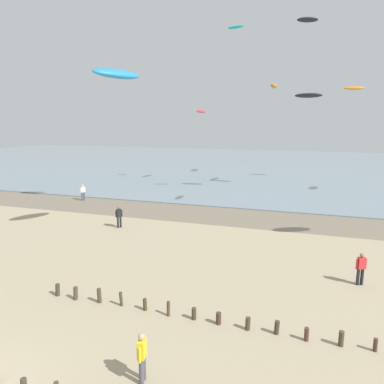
{
  "coord_description": "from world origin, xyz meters",
  "views": [
    {
      "loc": [
        9.22,
        -6.07,
        8.2
      ],
      "look_at": [
        3.53,
        11.74,
        4.41
      ],
      "focal_mm": 32.62,
      "sensor_mm": 36.0,
      "label": 1
    }
  ],
  "objects_px": {
    "person_mid_beach": "(119,216)",
    "person_right_flank": "(361,268)",
    "kite_aloft_13": "(236,27)",
    "kite_aloft_3": "(308,95)",
    "person_by_waterline": "(142,356)",
    "kite_aloft_6": "(308,20)",
    "kite_aloft_11": "(354,88)",
    "person_left_flank": "(83,192)",
    "kite_aloft_12": "(117,74)",
    "kite_aloft_0": "(273,86)",
    "kite_aloft_4": "(201,111)"
  },
  "relations": [
    {
      "from": "person_mid_beach",
      "to": "person_right_flank",
      "type": "relative_size",
      "value": 1.0
    },
    {
      "from": "person_mid_beach",
      "to": "kite_aloft_13",
      "type": "xyz_separation_m",
      "value": [
        5.22,
        18.94,
        17.89
      ]
    },
    {
      "from": "person_mid_beach",
      "to": "kite_aloft_3",
      "type": "relative_size",
      "value": 0.56
    },
    {
      "from": "person_mid_beach",
      "to": "person_by_waterline",
      "type": "height_order",
      "value": "same"
    },
    {
      "from": "kite_aloft_6",
      "to": "kite_aloft_11",
      "type": "relative_size",
      "value": 0.78
    },
    {
      "from": "kite_aloft_3",
      "to": "kite_aloft_13",
      "type": "xyz_separation_m",
      "value": [
        -8.41,
        -1.16,
        7.67
      ]
    },
    {
      "from": "person_mid_beach",
      "to": "kite_aloft_13",
      "type": "distance_m",
      "value": 26.57
    },
    {
      "from": "person_left_flank",
      "to": "kite_aloft_6",
      "type": "distance_m",
      "value": 27.85
    },
    {
      "from": "person_right_flank",
      "to": "kite_aloft_3",
      "type": "relative_size",
      "value": 0.56
    },
    {
      "from": "kite_aloft_12",
      "to": "kite_aloft_13",
      "type": "relative_size",
      "value": 1.71
    },
    {
      "from": "kite_aloft_13",
      "to": "kite_aloft_6",
      "type": "bearing_deg",
      "value": 161.35
    },
    {
      "from": "kite_aloft_3",
      "to": "kite_aloft_6",
      "type": "bearing_deg",
      "value": -96.66
    },
    {
      "from": "person_mid_beach",
      "to": "person_by_waterline",
      "type": "relative_size",
      "value": 1.0
    },
    {
      "from": "kite_aloft_12",
      "to": "kite_aloft_11",
      "type": "bearing_deg",
      "value": 177.69
    },
    {
      "from": "kite_aloft_0",
      "to": "kite_aloft_11",
      "type": "distance_m",
      "value": 10.45
    },
    {
      "from": "person_right_flank",
      "to": "kite_aloft_6",
      "type": "bearing_deg",
      "value": 100.83
    },
    {
      "from": "person_by_waterline",
      "to": "kite_aloft_6",
      "type": "xyz_separation_m",
      "value": [
        4.1,
        27.9,
        16.62
      ]
    },
    {
      "from": "kite_aloft_4",
      "to": "person_by_waterline",
      "type": "bearing_deg",
      "value": -155.92
    },
    {
      "from": "kite_aloft_4",
      "to": "kite_aloft_11",
      "type": "height_order",
      "value": "kite_aloft_11"
    },
    {
      "from": "person_by_waterline",
      "to": "kite_aloft_6",
      "type": "height_order",
      "value": "kite_aloft_6"
    },
    {
      "from": "kite_aloft_6",
      "to": "kite_aloft_0",
      "type": "bearing_deg",
      "value": 87.3
    },
    {
      "from": "kite_aloft_0",
      "to": "kite_aloft_3",
      "type": "bearing_deg",
      "value": -158.75
    },
    {
      "from": "kite_aloft_13",
      "to": "kite_aloft_4",
      "type": "bearing_deg",
      "value": -11.28
    },
    {
      "from": "person_left_flank",
      "to": "person_right_flank",
      "type": "distance_m",
      "value": 27.96
    },
    {
      "from": "kite_aloft_0",
      "to": "kite_aloft_6",
      "type": "xyz_separation_m",
      "value": [
        4.23,
        -15.53,
        4.43
      ]
    },
    {
      "from": "kite_aloft_11",
      "to": "person_mid_beach",
      "type": "bearing_deg",
      "value": 49.37
    },
    {
      "from": "person_by_waterline",
      "to": "kite_aloft_3",
      "type": "height_order",
      "value": "kite_aloft_3"
    },
    {
      "from": "person_right_flank",
      "to": "kite_aloft_11",
      "type": "height_order",
      "value": "kite_aloft_11"
    },
    {
      "from": "person_mid_beach",
      "to": "kite_aloft_4",
      "type": "height_order",
      "value": "kite_aloft_4"
    },
    {
      "from": "person_mid_beach",
      "to": "person_left_flank",
      "type": "height_order",
      "value": "same"
    },
    {
      "from": "kite_aloft_12",
      "to": "kite_aloft_6",
      "type": "bearing_deg",
      "value": 172.8
    },
    {
      "from": "person_by_waterline",
      "to": "person_right_flank",
      "type": "xyz_separation_m",
      "value": [
        7.61,
        9.55,
        0.0
      ]
    },
    {
      "from": "person_mid_beach",
      "to": "person_by_waterline",
      "type": "bearing_deg",
      "value": -58.28
    },
    {
      "from": "person_right_flank",
      "to": "kite_aloft_12",
      "type": "distance_m",
      "value": 18.06
    },
    {
      "from": "person_right_flank",
      "to": "kite_aloft_3",
      "type": "xyz_separation_m",
      "value": [
        -2.98,
        25.11,
        10.23
      ]
    },
    {
      "from": "person_mid_beach",
      "to": "kite_aloft_6",
      "type": "relative_size",
      "value": 0.86
    },
    {
      "from": "kite_aloft_13",
      "to": "person_mid_beach",
      "type": "bearing_deg",
      "value": 91.35
    },
    {
      "from": "person_left_flank",
      "to": "kite_aloft_12",
      "type": "height_order",
      "value": "kite_aloft_12"
    },
    {
      "from": "person_mid_beach",
      "to": "kite_aloft_3",
      "type": "bearing_deg",
      "value": 55.84
    },
    {
      "from": "person_left_flank",
      "to": "kite_aloft_11",
      "type": "distance_m",
      "value": 35.94
    },
    {
      "from": "person_mid_beach",
      "to": "kite_aloft_6",
      "type": "distance_m",
      "value": 25.01
    },
    {
      "from": "person_mid_beach",
      "to": "kite_aloft_3",
      "type": "distance_m",
      "value": 26.35
    },
    {
      "from": "person_by_waterline",
      "to": "person_right_flank",
      "type": "relative_size",
      "value": 1.0
    },
    {
      "from": "person_by_waterline",
      "to": "kite_aloft_13",
      "type": "bearing_deg",
      "value": 96.45
    },
    {
      "from": "person_by_waterline",
      "to": "kite_aloft_11",
      "type": "distance_m",
      "value": 44.6
    },
    {
      "from": "person_left_flank",
      "to": "kite_aloft_12",
      "type": "distance_m",
      "value": 17.79
    },
    {
      "from": "person_left_flank",
      "to": "person_right_flank",
      "type": "height_order",
      "value": "same"
    },
    {
      "from": "person_mid_beach",
      "to": "kite_aloft_4",
      "type": "distance_m",
      "value": 23.18
    },
    {
      "from": "person_mid_beach",
      "to": "kite_aloft_11",
      "type": "bearing_deg",
      "value": 54.9
    },
    {
      "from": "person_by_waterline",
      "to": "kite_aloft_6",
      "type": "bearing_deg",
      "value": 81.65
    }
  ]
}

